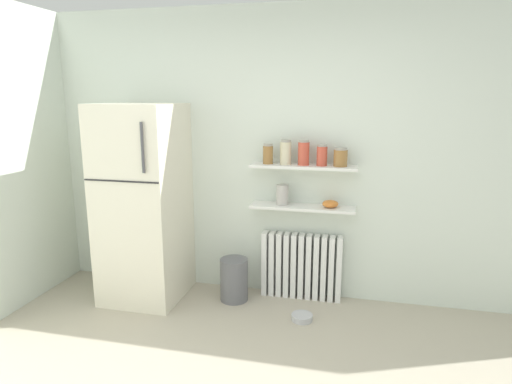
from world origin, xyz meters
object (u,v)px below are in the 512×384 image
object	(u,v)px
storage_jar_0	(268,154)
trash_bin	(234,280)
refrigerator	(144,203)
storage_jar_3	(322,155)
shelf_bowl	(330,204)
storage_jar_2	(304,153)
vase	(283,195)
radiator	(301,266)
pet_food_bowl	(302,317)
storage_jar_1	(286,152)
storage_jar_4	(341,157)

from	to	relation	value
storage_jar_0	trash_bin	distance (m)	1.18
refrigerator	storage_jar_3	xyz separation A→B (m)	(1.56, 0.25, 0.45)
refrigerator	shelf_bowl	world-z (taller)	refrigerator
storage_jar_2	vase	world-z (taller)	storage_jar_2
radiator	pet_food_bowl	xyz separation A→B (m)	(0.07, -0.43, -0.28)
radiator	storage_jar_1	bearing A→B (deg)	-169.15
storage_jar_1	pet_food_bowl	world-z (taller)	storage_jar_1
refrigerator	pet_food_bowl	world-z (taller)	refrigerator
storage_jar_1	trash_bin	xyz separation A→B (m)	(-0.43, -0.17, -1.16)
vase	pet_food_bowl	distance (m)	1.06
storage_jar_2	shelf_bowl	bearing A→B (deg)	0.00
shelf_bowl	storage_jar_0	bearing A→B (deg)	180.00
trash_bin	radiator	bearing A→B (deg)	18.58
storage_jar_3	pet_food_bowl	distance (m)	1.37
storage_jar_0	pet_food_bowl	xyz separation A→B (m)	(0.38, -0.40, -1.31)
refrigerator	storage_jar_0	xyz separation A→B (m)	(1.09, 0.25, 0.45)
storage_jar_4	pet_food_bowl	size ratio (longest dim) A/B	0.91
storage_jar_2	refrigerator	bearing A→B (deg)	-170.05
radiator	shelf_bowl	bearing A→B (deg)	-7.04
radiator	storage_jar_2	xyz separation A→B (m)	(-0.00, -0.03, 1.05)
shelf_bowl	pet_food_bowl	size ratio (longest dim) A/B	0.79
storage_jar_4	vase	xyz separation A→B (m)	(-0.49, 0.00, -0.35)
radiator	vase	xyz separation A→B (m)	(-0.18, -0.03, 0.67)
storage_jar_3	vase	bearing A→B (deg)	-180.00
refrigerator	radiator	distance (m)	1.54
storage_jar_1	storage_jar_3	distance (m)	0.31
storage_jar_0	storage_jar_3	distance (m)	0.47
storage_jar_1	storage_jar_2	distance (m)	0.16
storage_jar_0	storage_jar_1	xyz separation A→B (m)	(0.16, 0.00, 0.02)
storage_jar_1	vase	distance (m)	0.38
trash_bin	pet_food_bowl	xyz separation A→B (m)	(0.66, -0.24, -0.17)
storage_jar_3	storage_jar_4	distance (m)	0.16
storage_jar_0	storage_jar_3	xyz separation A→B (m)	(0.47, 0.00, 0.00)
storage_jar_2	shelf_bowl	world-z (taller)	storage_jar_2
storage_jar_0	storage_jar_4	world-z (taller)	storage_jar_0
shelf_bowl	trash_bin	size ratio (longest dim) A/B	0.36
storage_jar_2	trash_bin	world-z (taller)	storage_jar_2
storage_jar_2	pet_food_bowl	size ratio (longest dim) A/B	1.23
storage_jar_0	vase	bearing A→B (deg)	0.00
trash_bin	vase	bearing A→B (deg)	22.27
storage_jar_2	storage_jar_3	world-z (taller)	storage_jar_2
storage_jar_0	shelf_bowl	distance (m)	0.70
radiator	storage_jar_0	size ratio (longest dim) A/B	4.10
storage_jar_0	storage_jar_3	size ratio (longest dim) A/B	0.96
refrigerator	storage_jar_4	size ratio (longest dim) A/B	11.02
radiator	storage_jar_0	world-z (taller)	storage_jar_0
storage_jar_3	trash_bin	xyz separation A→B (m)	(-0.74, -0.17, -1.14)
storage_jar_4	vase	distance (m)	0.60
storage_jar_2	radiator	bearing A→B (deg)	90.00
radiator	storage_jar_4	size ratio (longest dim) A/B	4.55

